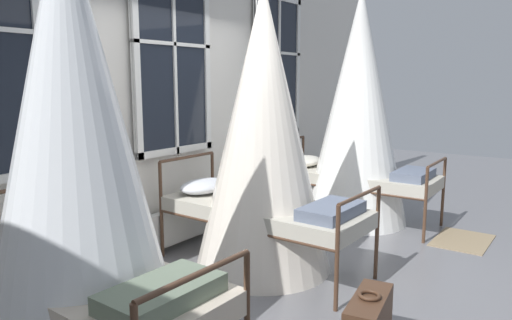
# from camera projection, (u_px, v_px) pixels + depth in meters

# --- Properties ---
(ground) EXTENTS (17.30, 17.30, 0.00)m
(ground) POSITION_uv_depth(u_px,v_px,m) (282.00, 274.00, 4.48)
(ground) COLOR slate
(back_wall_with_windows) EXTENTS (9.39, 0.10, 3.27)m
(back_wall_with_windows) POSITION_uv_depth(u_px,v_px,m) (167.00, 95.00, 5.04)
(back_wall_with_windows) COLOR silver
(back_wall_with_windows) RESTS_ON ground
(window_bank) EXTENTS (5.02, 0.10, 2.83)m
(window_bank) POSITION_uv_depth(u_px,v_px,m) (176.00, 139.00, 5.04)
(window_bank) COLOR black
(window_bank) RESTS_ON ground
(cot_first) EXTENTS (1.30, 2.02, 2.79)m
(cot_first) POSITION_uv_depth(u_px,v_px,m) (75.00, 156.00, 2.84)
(cot_first) COLOR #4C3323
(cot_first) RESTS_ON ground
(cot_second) EXTENTS (1.30, 2.02, 2.66)m
(cot_second) POSITION_uv_depth(u_px,v_px,m) (263.00, 135.00, 4.44)
(cot_second) COLOR #4C3323
(cot_second) RESTS_ON ground
(cot_third) EXTENTS (1.30, 2.02, 2.92)m
(cot_third) POSITION_uv_depth(u_px,v_px,m) (358.00, 111.00, 5.97)
(cot_third) COLOR #4C3323
(cot_third) RESTS_ON ground
(rug_third) EXTENTS (0.80, 0.56, 0.01)m
(rug_third) POSITION_uv_depth(u_px,v_px,m) (462.00, 240.00, 5.40)
(rug_third) COLOR #8E7A5B
(rug_third) RESTS_ON ground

